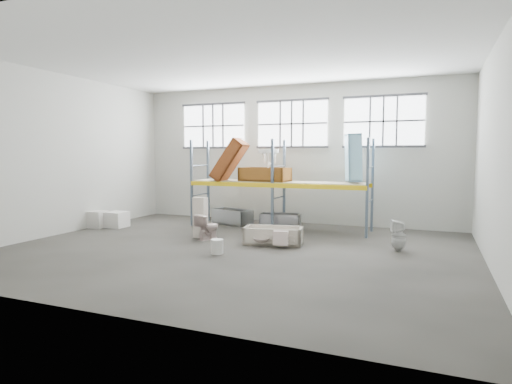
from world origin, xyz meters
The scene contains 34 objects.
floor centered at (0.00, 0.00, -0.05)m, with size 12.00×10.00×0.10m, color #4E4A42.
ceiling centered at (0.00, 0.00, 5.05)m, with size 12.00×10.00×0.10m, color silver.
wall_back centered at (0.00, 5.05, 2.50)m, with size 12.00×0.10×5.00m, color #B1B0A5.
wall_front centered at (0.00, -5.05, 2.50)m, with size 12.00×0.10×5.00m, color #B6B6A9.
wall_left centered at (-6.05, 0.00, 2.50)m, with size 0.10×10.00×5.00m, color #B0AFA3.
wall_right centered at (6.05, 0.00, 2.50)m, with size 0.10×10.00×5.00m, color #B4B4A6.
window_left centered at (-3.20, 4.94, 3.60)m, with size 2.60×0.04×1.60m, color white.
window_mid centered at (0.00, 4.94, 3.60)m, with size 2.60×0.04×1.60m, color white.
window_right centered at (3.20, 4.94, 3.60)m, with size 2.60×0.04×1.60m, color white.
rack_upright_la centered at (-3.00, 2.90, 1.50)m, with size 0.08×0.08×3.00m, color slate.
rack_upright_lb centered at (-3.00, 4.10, 1.50)m, with size 0.08×0.08×3.00m, color slate.
rack_upright_ma centered at (0.00, 2.90, 1.50)m, with size 0.08×0.08×3.00m, color slate.
rack_upright_mb centered at (0.00, 4.10, 1.50)m, with size 0.08×0.08×3.00m, color slate.
rack_upright_ra centered at (3.00, 2.90, 1.50)m, with size 0.08×0.08×3.00m, color slate.
rack_upright_rb centered at (3.00, 4.10, 1.50)m, with size 0.08×0.08×3.00m, color slate.
rack_beam_front centered at (0.00, 2.90, 1.50)m, with size 6.00×0.10×0.14m, color yellow.
rack_beam_back centered at (0.00, 4.10, 1.50)m, with size 6.00×0.10×0.14m, color yellow.
shelf_deck centered at (0.00, 3.50, 1.58)m, with size 5.90×1.10×0.03m, color gray.
wet_patch centered at (0.00, 2.70, 0.00)m, with size 1.80×1.80×0.00m, color black.
bathtub_beige centered at (0.71, 1.06, 0.24)m, with size 1.61×0.76×0.47m, color beige, non-canonical shape.
cistern_spare centered at (1.09, 0.57, 0.28)m, with size 0.39×0.19×0.38m, color silver.
sink_in_tub centered at (0.52, 0.61, 0.16)m, with size 0.48×0.48×0.16m, color beige.
toilet_beige centered at (-1.30, 0.93, 0.38)m, with size 0.42×0.74×0.76m, color beige.
cistern_tall centered at (-1.64, 1.10, 0.61)m, with size 0.39×0.25×1.21m, color beige.
toilet_white centered at (4.02, 1.43, 0.41)m, with size 0.37×0.38×0.82m, color white.
steel_tub_left centered at (-1.85, 3.77, 0.27)m, with size 1.45×0.68×0.53m, color #B6BABE, non-canonical shape.
steel_tub_right centered at (0.04, 3.60, 0.25)m, with size 1.35×0.63×0.49m, color #A1A2A9, non-canonical shape.
rust_tub_flat centered at (-0.48, 3.46, 1.82)m, with size 1.67×0.78×0.47m, color #94561A, non-canonical shape.
rust_tub_tilted centered at (-1.71, 3.27, 2.29)m, with size 1.56×0.73×0.44m, color brown, non-canonical shape.
sink_on_shelf centered at (-0.27, 3.23, 2.09)m, with size 0.70×0.54×0.62m, color white.
blue_tub_upright centered at (2.45, 3.64, 2.40)m, with size 1.49×0.70×0.42m, color #90CCEA, non-canonical shape.
bucket centered at (-0.20, -0.62, 0.18)m, with size 0.31×0.31×0.37m, color silver.
carton_near centered at (-5.88, 1.33, 0.28)m, with size 0.66×0.57×0.57m, color beige.
carton_far centered at (-5.24, 1.64, 0.26)m, with size 0.64×0.64×0.53m, color silver.
Camera 1 is at (4.78, -10.21, 2.51)m, focal length 30.41 mm.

